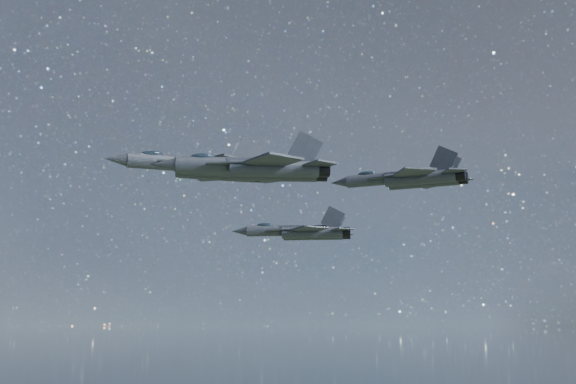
{
  "coord_description": "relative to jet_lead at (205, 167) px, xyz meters",
  "views": [
    {
      "loc": [
        -2.4,
        -78.78,
        131.83
      ],
      "look_at": [
        -0.68,
        -1.16,
        147.34
      ],
      "focal_mm": 42.0,
      "sensor_mm": 36.0,
      "label": 1
    }
  ],
  "objects": [
    {
      "name": "jet_lead",
      "position": [
        0.0,
        0.0,
        0.0
      ],
      "size": [
        20.05,
        13.55,
        5.05
      ],
      "rotation": [
        0.0,
        0.0,
        0.28
      ],
      "color": "#2B2F36"
    },
    {
      "name": "jet_left",
      "position": [
        12.33,
        17.0,
        -5.26
      ],
      "size": [
        17.86,
        12.45,
        4.49
      ],
      "rotation": [
        0.0,
        0.0,
        -0.13
      ],
      "color": "#2B2F36"
    },
    {
      "name": "jet_right",
      "position": [
        6.8,
        -15.99,
        -3.83
      ],
      "size": [
        17.18,
        12.17,
        4.36
      ],
      "rotation": [
        0.0,
        0.0,
        0.05
      ],
      "color": "#2B2F36"
    },
    {
      "name": "jet_slot",
      "position": [
        24.26,
        -0.43,
        -1.3
      ],
      "size": [
        16.88,
        11.1,
        4.33
      ],
      "rotation": [
        0.0,
        0.0,
        -0.41
      ],
      "color": "#2B2F36"
    }
  ]
}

